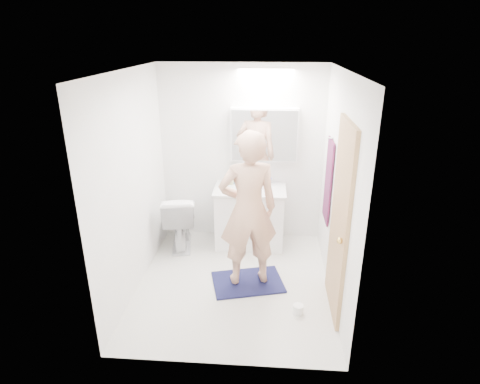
# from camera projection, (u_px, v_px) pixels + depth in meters

# --- Properties ---
(floor) EXTENTS (2.50, 2.50, 0.00)m
(floor) POSITION_uv_depth(u_px,v_px,m) (234.00, 283.00, 4.68)
(floor) COLOR silver
(floor) RESTS_ON ground
(ceiling) EXTENTS (2.50, 2.50, 0.00)m
(ceiling) POSITION_uv_depth(u_px,v_px,m) (233.00, 70.00, 3.80)
(ceiling) COLOR white
(ceiling) RESTS_ON floor
(wall_back) EXTENTS (2.50, 0.00, 2.50)m
(wall_back) POSITION_uv_depth(u_px,v_px,m) (242.00, 155.00, 5.40)
(wall_back) COLOR white
(wall_back) RESTS_ON floor
(wall_front) EXTENTS (2.50, 0.00, 2.50)m
(wall_front) POSITION_uv_depth(u_px,v_px,m) (219.00, 245.00, 3.08)
(wall_front) COLOR white
(wall_front) RESTS_ON floor
(wall_left) EXTENTS (0.00, 2.50, 2.50)m
(wall_left) POSITION_uv_depth(u_px,v_px,m) (133.00, 185.00, 4.31)
(wall_left) COLOR white
(wall_left) RESTS_ON floor
(wall_right) EXTENTS (0.00, 2.50, 2.50)m
(wall_right) POSITION_uv_depth(u_px,v_px,m) (338.00, 190.00, 4.16)
(wall_right) COLOR white
(wall_right) RESTS_ON floor
(vanity_cabinet) EXTENTS (0.90, 0.55, 0.78)m
(vanity_cabinet) POSITION_uv_depth(u_px,v_px,m) (250.00, 218.00, 5.42)
(vanity_cabinet) COLOR white
(vanity_cabinet) RESTS_ON floor
(countertop) EXTENTS (0.95, 0.58, 0.04)m
(countertop) POSITION_uv_depth(u_px,v_px,m) (250.00, 190.00, 5.27)
(countertop) COLOR silver
(countertop) RESTS_ON vanity_cabinet
(sink_basin) EXTENTS (0.36, 0.36, 0.03)m
(sink_basin) POSITION_uv_depth(u_px,v_px,m) (250.00, 187.00, 5.28)
(sink_basin) COLOR white
(sink_basin) RESTS_ON countertop
(faucet) EXTENTS (0.02, 0.02, 0.16)m
(faucet) POSITION_uv_depth(u_px,v_px,m) (251.00, 177.00, 5.44)
(faucet) COLOR silver
(faucet) RESTS_ON countertop
(medicine_cabinet) EXTENTS (0.88, 0.14, 0.70)m
(medicine_cabinet) POSITION_uv_depth(u_px,v_px,m) (264.00, 135.00, 5.19)
(medicine_cabinet) COLOR white
(medicine_cabinet) RESTS_ON wall_back
(mirror_panel) EXTENTS (0.84, 0.01, 0.66)m
(mirror_panel) POSITION_uv_depth(u_px,v_px,m) (264.00, 136.00, 5.12)
(mirror_panel) COLOR silver
(mirror_panel) RESTS_ON medicine_cabinet
(toilet) EXTENTS (0.55, 0.81, 0.77)m
(toilet) POSITION_uv_depth(u_px,v_px,m) (180.00, 220.00, 5.38)
(toilet) COLOR white
(toilet) RESTS_ON floor
(bath_rug) EXTENTS (0.91, 0.73, 0.02)m
(bath_rug) POSITION_uv_depth(u_px,v_px,m) (248.00, 282.00, 4.67)
(bath_rug) COLOR #1B1645
(bath_rug) RESTS_ON floor
(person) EXTENTS (0.73, 0.57, 1.78)m
(person) POSITION_uv_depth(u_px,v_px,m) (248.00, 210.00, 4.33)
(person) COLOR tan
(person) RESTS_ON bath_rug
(door) EXTENTS (0.04, 0.80, 2.00)m
(door) POSITION_uv_depth(u_px,v_px,m) (340.00, 222.00, 3.91)
(door) COLOR tan
(door) RESTS_ON wall_right
(door_knob) EXTENTS (0.06, 0.06, 0.06)m
(door_knob) POSITION_uv_depth(u_px,v_px,m) (340.00, 241.00, 3.65)
(door_knob) COLOR gold
(door_knob) RESTS_ON door
(towel) EXTENTS (0.02, 0.42, 1.00)m
(towel) POSITION_uv_depth(u_px,v_px,m) (328.00, 181.00, 4.71)
(towel) COLOR #121939
(towel) RESTS_ON wall_right
(towel_hook) EXTENTS (0.07, 0.02, 0.02)m
(towel_hook) POSITION_uv_depth(u_px,v_px,m) (331.00, 138.00, 4.52)
(towel_hook) COLOR silver
(towel_hook) RESTS_ON wall_right
(soap_bottle_a) EXTENTS (0.10, 0.10, 0.24)m
(soap_bottle_a) POSITION_uv_depth(u_px,v_px,m) (231.00, 176.00, 5.37)
(soap_bottle_a) COLOR #C0BB7C
(soap_bottle_a) RESTS_ON countertop
(soap_bottle_b) EXTENTS (0.10, 0.10, 0.19)m
(soap_bottle_b) POSITION_uv_depth(u_px,v_px,m) (237.00, 177.00, 5.41)
(soap_bottle_b) COLOR #619CD1
(soap_bottle_b) RESTS_ON countertop
(toothbrush_cup) EXTENTS (0.13, 0.13, 0.10)m
(toothbrush_cup) POSITION_uv_depth(u_px,v_px,m) (268.00, 181.00, 5.38)
(toothbrush_cup) COLOR #4652D4
(toothbrush_cup) RESTS_ON countertop
(toilet_paper_roll) EXTENTS (0.11, 0.11, 0.10)m
(toilet_paper_roll) POSITION_uv_depth(u_px,v_px,m) (298.00, 309.00, 4.14)
(toilet_paper_roll) COLOR white
(toilet_paper_roll) RESTS_ON floor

